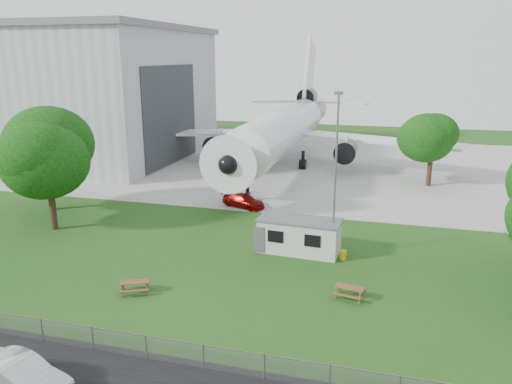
% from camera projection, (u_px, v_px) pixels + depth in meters
% --- Properties ---
extents(ground, '(160.00, 160.00, 0.00)m').
position_uv_depth(ground, '(199.00, 277.00, 33.76)').
color(ground, '#2F5D1F').
extents(concrete_apron, '(120.00, 46.00, 0.03)m').
position_uv_depth(concrete_apron, '(301.00, 164.00, 69.09)').
color(concrete_apron, '#B7B7B2').
rests_on(concrete_apron, ground).
extents(hangar, '(43.00, 31.00, 18.55)m').
position_uv_depth(hangar, '(49.00, 91.00, 74.45)').
color(hangar, '#B2B7BC').
rests_on(hangar, ground).
extents(airliner, '(46.36, 47.73, 17.69)m').
position_uv_depth(airliner, '(284.00, 127.00, 66.22)').
color(airliner, white).
rests_on(airliner, ground).
extents(site_cabin, '(6.83, 3.09, 2.62)m').
position_uv_depth(site_cabin, '(299.00, 236.00, 37.77)').
color(site_cabin, beige).
rests_on(site_cabin, ground).
extents(picnic_west, '(2.26, 2.11, 0.76)m').
position_uv_depth(picnic_west, '(135.00, 293.00, 31.56)').
color(picnic_west, brown).
rests_on(picnic_west, ground).
extents(picnic_east, '(2.07, 1.84, 0.76)m').
position_uv_depth(picnic_east, '(349.00, 298.00, 30.85)').
color(picnic_east, brown).
rests_on(picnic_east, ground).
extents(fence, '(58.00, 0.04, 1.30)m').
position_uv_depth(fence, '(129.00, 356.00, 24.92)').
color(fence, gray).
rests_on(fence, ground).
extents(lamp_mast, '(0.16, 0.16, 12.00)m').
position_uv_depth(lamp_mast, '(335.00, 178.00, 35.84)').
color(lamp_mast, slate).
rests_on(lamp_mast, ground).
extents(tree_west_big, '(8.84, 8.84, 10.78)m').
position_uv_depth(tree_west_big, '(46.00, 145.00, 46.96)').
color(tree_west_big, '#382619').
rests_on(tree_west_big, ground).
extents(tree_west_small, '(7.75, 7.75, 9.92)m').
position_uv_depth(tree_west_small, '(47.00, 161.00, 41.57)').
color(tree_west_small, '#382619').
rests_on(tree_west_small, ground).
extents(tree_far_apron, '(6.48, 6.48, 8.82)m').
position_uv_depth(tree_far_apron, '(432.00, 138.00, 55.97)').
color(tree_far_apron, '#382619').
rests_on(tree_far_apron, ground).
extents(car_centre_sedan, '(5.26, 2.64, 1.66)m').
position_uv_depth(car_centre_sedan, '(19.00, 378.00, 21.90)').
color(car_centre_sedan, silver).
rests_on(car_centre_sedan, ground).
extents(car_apron_van, '(4.86, 3.31, 1.31)m').
position_uv_depth(car_apron_van, '(244.00, 201.00, 49.15)').
color(car_apron_van, maroon).
rests_on(car_apron_van, ground).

